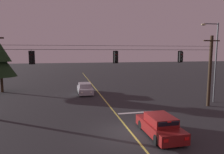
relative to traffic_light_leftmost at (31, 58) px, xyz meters
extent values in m
plane|color=#28282B|center=(6.97, -4.88, -5.05)|extent=(180.00, 180.00, 0.00)
cube|color=#D1C64C|center=(6.97, 6.02, -5.04)|extent=(0.14, 60.00, 0.01)
cube|color=silver|center=(8.87, -0.58, -5.04)|extent=(3.40, 0.36, 0.01)
cylinder|color=#2D2116|center=(16.83, 0.02, -1.50)|extent=(0.32, 0.32, 7.10)
cube|color=#2D2116|center=(16.83, 0.02, 1.55)|extent=(1.80, 0.12, 0.12)
cylinder|color=slate|center=(16.83, 0.02, 1.20)|extent=(0.12, 0.12, 0.18)
cylinder|color=black|center=(6.97, 0.02, 0.65)|extent=(19.73, 0.03, 0.03)
cylinder|color=black|center=(6.97, 0.02, 1.00)|extent=(19.73, 0.02, 0.02)
cylinder|color=black|center=(0.00, 0.02, 0.56)|extent=(0.04, 0.04, 0.18)
cube|color=black|center=(0.00, 0.02, -0.01)|extent=(0.32, 0.26, 0.96)
cube|color=black|center=(0.00, 0.16, -0.01)|extent=(0.48, 0.03, 1.12)
sphere|color=red|center=(0.00, -0.14, 0.28)|extent=(0.17, 0.17, 0.17)
cylinder|color=black|center=(0.00, -0.18, 0.33)|extent=(0.20, 0.10, 0.20)
sphere|color=#3D280A|center=(0.00, -0.14, -0.01)|extent=(0.17, 0.17, 0.17)
cylinder|color=black|center=(0.00, -0.18, 0.04)|extent=(0.20, 0.10, 0.20)
sphere|color=black|center=(0.00, -0.14, -0.29)|extent=(0.17, 0.17, 0.17)
cylinder|color=black|center=(0.00, -0.18, -0.25)|extent=(0.20, 0.10, 0.20)
cylinder|color=black|center=(7.11, 0.02, 0.56)|extent=(0.04, 0.04, 0.18)
cube|color=black|center=(7.11, 0.02, -0.01)|extent=(0.32, 0.26, 0.96)
cube|color=black|center=(7.11, 0.16, -0.01)|extent=(0.48, 0.03, 1.12)
sphere|color=red|center=(7.11, -0.14, 0.28)|extent=(0.17, 0.17, 0.17)
cylinder|color=black|center=(7.11, -0.18, 0.33)|extent=(0.20, 0.10, 0.20)
sphere|color=#3D280A|center=(7.11, -0.14, -0.01)|extent=(0.17, 0.17, 0.17)
cylinder|color=black|center=(7.11, -0.18, 0.04)|extent=(0.20, 0.10, 0.20)
sphere|color=black|center=(7.11, -0.14, -0.29)|extent=(0.17, 0.17, 0.17)
cylinder|color=black|center=(7.11, -0.18, -0.25)|extent=(0.20, 0.10, 0.20)
cylinder|color=black|center=(13.53, 0.02, 0.56)|extent=(0.04, 0.04, 0.18)
cube|color=black|center=(13.53, 0.02, -0.01)|extent=(0.32, 0.26, 0.96)
cube|color=black|center=(13.53, 0.16, -0.01)|extent=(0.48, 0.03, 1.12)
sphere|color=red|center=(13.53, -0.14, 0.28)|extent=(0.17, 0.17, 0.17)
cylinder|color=black|center=(13.53, -0.18, 0.33)|extent=(0.20, 0.10, 0.20)
sphere|color=#3D280A|center=(13.53, -0.14, -0.01)|extent=(0.17, 0.17, 0.17)
cylinder|color=black|center=(13.53, -0.18, 0.04)|extent=(0.20, 0.10, 0.20)
sphere|color=black|center=(13.53, -0.14, -0.29)|extent=(0.17, 0.17, 0.17)
cylinder|color=black|center=(13.53, -0.18, -0.25)|extent=(0.20, 0.10, 0.20)
cube|color=maroon|center=(8.68, -5.75, -4.54)|extent=(1.80, 4.30, 0.68)
cube|color=maroon|center=(8.68, -5.87, -3.93)|extent=(1.51, 2.15, 0.54)
cube|color=black|center=(8.68, -4.93, -3.93)|extent=(1.40, 0.21, 0.48)
cube|color=black|center=(8.68, -6.93, -3.93)|extent=(1.37, 0.18, 0.46)
cylinder|color=black|center=(7.89, -4.41, -4.73)|extent=(0.22, 0.64, 0.64)
cylinder|color=black|center=(9.47, -4.41, -4.73)|extent=(0.22, 0.64, 0.64)
cylinder|color=black|center=(7.89, -7.08, -4.73)|extent=(0.22, 0.64, 0.64)
cylinder|color=black|center=(9.47, -7.08, -4.73)|extent=(0.22, 0.64, 0.64)
cube|color=red|center=(8.03, -7.91, -4.44)|extent=(0.28, 0.03, 0.18)
cube|color=red|center=(9.33, -7.91, -4.44)|extent=(0.28, 0.03, 0.18)
cube|color=red|center=(8.68, -7.04, -3.70)|extent=(0.24, 0.04, 0.06)
cube|color=#A5A5AD|center=(5.11, 9.03, -4.54)|extent=(1.80, 4.30, 0.68)
cube|color=#A5A5AD|center=(5.11, 9.15, -3.93)|extent=(1.51, 2.15, 0.54)
cube|color=black|center=(5.11, 8.22, -3.93)|extent=(1.40, 0.21, 0.48)
cube|color=black|center=(5.11, 10.22, -3.93)|extent=(1.37, 0.18, 0.46)
cylinder|color=black|center=(5.90, 7.70, -4.73)|extent=(0.22, 0.64, 0.64)
cylinder|color=black|center=(4.32, 7.70, -4.73)|extent=(0.22, 0.64, 0.64)
cylinder|color=black|center=(5.90, 10.37, -4.73)|extent=(0.22, 0.64, 0.64)
cylinder|color=black|center=(4.32, 10.37, -4.73)|extent=(0.22, 0.64, 0.64)
sphere|color=white|center=(5.67, 6.86, -4.48)|extent=(0.20, 0.20, 0.20)
sphere|color=white|center=(4.55, 6.86, -4.48)|extent=(0.20, 0.20, 0.20)
cylinder|color=#4C4F54|center=(18.57, 1.37, -0.77)|extent=(0.16, 0.16, 8.54)
cylinder|color=#4C4F54|center=(17.67, 1.37, 3.38)|extent=(1.80, 0.10, 0.10)
ellipsoid|color=beige|center=(16.82, 1.37, 3.28)|extent=(0.56, 0.30, 0.22)
cylinder|color=#332316|center=(-5.88, 12.53, -3.82)|extent=(0.36, 0.36, 2.46)
cone|color=black|center=(-5.88, 12.53, -1.26)|extent=(4.08, 4.08, 3.26)
cone|color=black|center=(-5.88, 12.53, 0.47)|extent=(2.86, 2.86, 2.65)
camera|label=1|loc=(2.71, -17.86, 0.49)|focal=32.98mm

